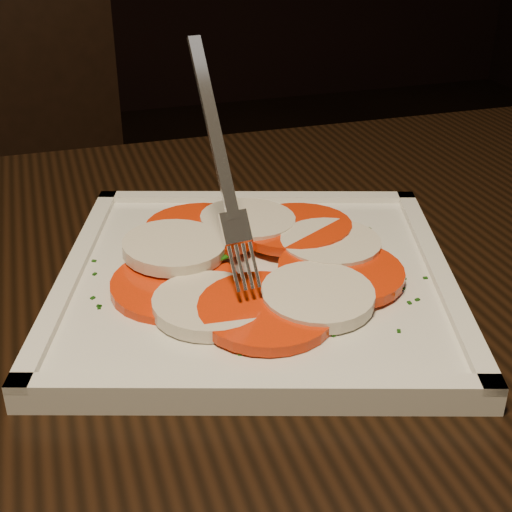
{
  "coord_description": "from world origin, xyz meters",
  "views": [
    {
      "loc": [
        -0.08,
        -0.55,
        1.04
      ],
      "look_at": [
        0.07,
        -0.09,
        0.78
      ],
      "focal_mm": 50.0,
      "sensor_mm": 36.0,
      "label": 1
    }
  ],
  "objects_px": {
    "table": "(182,418)",
    "chair": "(28,195)",
    "fork": "(214,156)",
    "plate": "(256,281)"
  },
  "relations": [
    {
      "from": "chair",
      "to": "fork",
      "type": "distance_m",
      "value": 0.87
    },
    {
      "from": "table",
      "to": "chair",
      "type": "bearing_deg",
      "value": 97.55
    },
    {
      "from": "chair",
      "to": "plate",
      "type": "distance_m",
      "value": 0.84
    },
    {
      "from": "plate",
      "to": "fork",
      "type": "xyz_separation_m",
      "value": [
        -0.03,
        0.0,
        0.11
      ]
    },
    {
      "from": "fork",
      "to": "plate",
      "type": "bearing_deg",
      "value": -13.12
    },
    {
      "from": "table",
      "to": "plate",
      "type": "xyz_separation_m",
      "value": [
        0.07,
        0.02,
        0.11
      ]
    },
    {
      "from": "table",
      "to": "fork",
      "type": "relative_size",
      "value": 7.75
    },
    {
      "from": "chair",
      "to": "plate",
      "type": "bearing_deg",
      "value": -86.75
    },
    {
      "from": "plate",
      "to": "fork",
      "type": "bearing_deg",
      "value": 172.83
    },
    {
      "from": "chair",
      "to": "fork",
      "type": "xyz_separation_m",
      "value": [
        0.15,
        -0.79,
        0.33
      ]
    }
  ]
}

